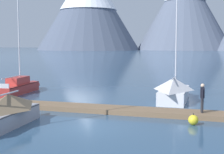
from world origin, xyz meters
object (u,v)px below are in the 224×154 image
object	(u,v)px
person_on_dock	(202,96)
mooring_buoy_inner_mooring	(193,120)
sailboat_nearest_berth	(20,86)
sailboat_mid_dock_port	(175,90)
sailboat_second_berth	(4,112)

from	to	relation	value
person_on_dock	mooring_buoy_inner_mooring	bearing A→B (deg)	-104.77
sailboat_nearest_berth	mooring_buoy_inner_mooring	bearing A→B (deg)	-30.07
person_on_dock	sailboat_nearest_berth	bearing A→B (deg)	156.50
sailboat_nearest_berth	person_on_dock	xyz separation A→B (m)	(15.20, -6.61, 0.70)
sailboat_nearest_berth	sailboat_mid_dock_port	bearing A→B (deg)	-4.63
sailboat_second_berth	sailboat_mid_dock_port	distance (m)	13.02
sailboat_second_berth	mooring_buoy_inner_mooring	xyz separation A→B (m)	(9.46, 2.72, -0.52)
sailboat_nearest_berth	sailboat_second_berth	size ratio (longest dim) A/B	1.12
sailboat_mid_dock_port	sailboat_second_berth	bearing A→B (deg)	-128.80
sailboat_second_berth	person_on_dock	xyz separation A→B (m)	(9.97, 4.62, 0.47)
sailboat_nearest_berth	mooring_buoy_inner_mooring	world-z (taller)	sailboat_nearest_berth
sailboat_nearest_berth	person_on_dock	size ratio (longest dim) A/B	5.36
mooring_buoy_inner_mooring	sailboat_nearest_berth	bearing A→B (deg)	149.93
sailboat_mid_dock_port	person_on_dock	distance (m)	5.83
sailboat_second_berth	sailboat_nearest_berth	bearing A→B (deg)	114.98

